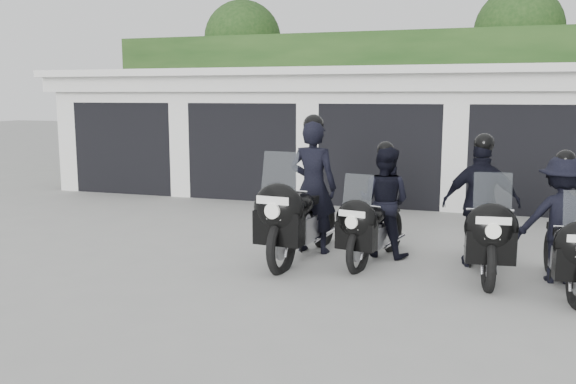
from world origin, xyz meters
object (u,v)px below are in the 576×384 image
(police_bike_c, at_px, (482,212))
(police_bike_d, at_px, (563,227))
(police_bike_b, at_px, (380,209))
(police_bike_a, at_px, (305,200))

(police_bike_c, height_order, police_bike_d, police_bike_c)
(police_bike_b, bearing_deg, police_bike_d, -1.53)
(police_bike_a, relative_size, police_bike_b, 1.24)
(police_bike_b, xyz_separation_m, police_bike_d, (2.40, -0.57, 0.00))
(police_bike_c, relative_size, police_bike_d, 1.09)
(police_bike_a, xyz_separation_m, police_bike_d, (3.46, -0.31, -0.11))
(police_bike_b, bearing_deg, police_bike_c, 5.16)
(police_bike_b, relative_size, police_bike_c, 0.91)
(police_bike_a, distance_m, police_bike_d, 3.48)
(police_bike_a, distance_m, police_bike_c, 2.49)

